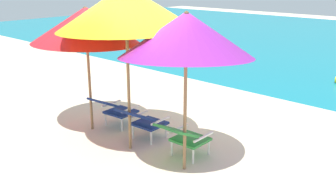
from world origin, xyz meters
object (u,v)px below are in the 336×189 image
(beach_umbrella_left, at_px, (86,25))
(beach_umbrella_right, at_px, (186,35))
(lounge_chair_left, at_px, (114,108))
(lounge_chair_center, at_px, (143,120))
(beach_umbrella_center, at_px, (126,8))
(lounge_chair_right, at_px, (184,136))

(beach_umbrella_left, height_order, beach_umbrella_right, beach_umbrella_right)
(lounge_chair_left, relative_size, lounge_chair_center, 1.01)
(lounge_chair_left, relative_size, beach_umbrella_center, 0.34)
(lounge_chair_right, xyz_separation_m, beach_umbrella_center, (-0.93, -0.32, 1.96))
(lounge_chair_left, bearing_deg, lounge_chair_right, -3.01)
(beach_umbrella_center, height_order, beach_umbrella_right, beach_umbrella_center)
(beach_umbrella_left, bearing_deg, beach_umbrella_center, -3.63)
(lounge_chair_left, xyz_separation_m, lounge_chair_center, (0.85, -0.05, 0.00))
(lounge_chair_left, distance_m, beach_umbrella_left, 1.64)
(lounge_chair_right, xyz_separation_m, beach_umbrella_left, (-2.11, -0.24, 1.58))
(lounge_chair_center, bearing_deg, beach_umbrella_right, -13.61)
(lounge_chair_left, height_order, beach_umbrella_center, beach_umbrella_center)
(lounge_chair_center, height_order, beach_umbrella_center, beach_umbrella_center)
(lounge_chair_left, xyz_separation_m, lounge_chair_right, (1.83, -0.10, 0.00))
(lounge_chair_center, relative_size, beach_umbrella_right, 0.33)
(lounge_chair_center, relative_size, beach_umbrella_left, 0.39)
(lounge_chair_center, bearing_deg, beach_umbrella_center, -81.02)
(lounge_chair_left, relative_size, lounge_chair_right, 1.03)
(beach_umbrella_left, bearing_deg, beach_umbrella_right, -0.23)
(lounge_chair_left, xyz_separation_m, beach_umbrella_right, (2.06, -0.35, 1.65))
(lounge_chair_right, bearing_deg, beach_umbrella_right, -47.43)
(lounge_chair_center, height_order, lounge_chair_right, same)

